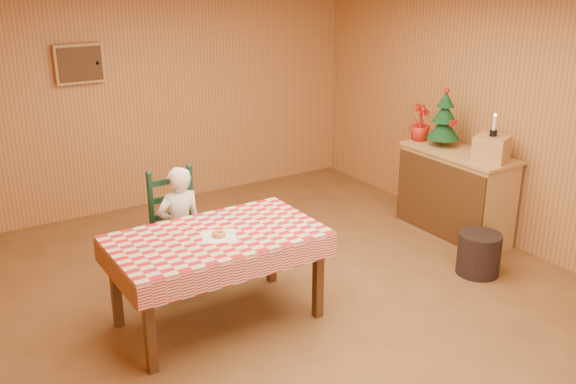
# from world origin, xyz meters

# --- Properties ---
(ground) EXTENTS (6.00, 6.00, 0.00)m
(ground) POSITION_xyz_m (0.00, 0.00, 0.00)
(ground) COLOR brown
(ground) RESTS_ON ground
(cabin_walls) EXTENTS (5.10, 6.05, 2.65)m
(cabin_walls) POSITION_xyz_m (-0.00, 0.53, 1.83)
(cabin_walls) COLOR #BA7D43
(cabin_walls) RESTS_ON ground
(dining_table) EXTENTS (1.66, 0.96, 0.77)m
(dining_table) POSITION_xyz_m (-0.73, 0.10, 0.69)
(dining_table) COLOR #4A2B13
(dining_table) RESTS_ON ground
(ladder_chair) EXTENTS (0.44, 0.40, 1.08)m
(ladder_chair) POSITION_xyz_m (-0.73, 0.89, 0.50)
(ladder_chair) COLOR #10301D
(ladder_chair) RESTS_ON ground
(seated_child) EXTENTS (0.41, 0.27, 1.12)m
(seated_child) POSITION_xyz_m (-0.73, 0.83, 0.56)
(seated_child) COLOR white
(seated_child) RESTS_ON ground
(napkin) EXTENTS (0.34, 0.34, 0.00)m
(napkin) POSITION_xyz_m (-0.73, 0.05, 0.77)
(napkin) COLOR white
(napkin) RESTS_ON dining_table
(donut) EXTENTS (0.13, 0.13, 0.04)m
(donut) POSITION_xyz_m (-0.73, 0.05, 0.79)
(donut) COLOR #CC8B49
(donut) RESTS_ON napkin
(shelf_unit) EXTENTS (0.54, 1.24, 0.93)m
(shelf_unit) POSITION_xyz_m (2.19, 0.35, 0.47)
(shelf_unit) COLOR tan
(shelf_unit) RESTS_ON ground
(crate) EXTENTS (0.39, 0.39, 0.25)m
(crate) POSITION_xyz_m (2.20, -0.05, 1.06)
(crate) COLOR tan
(crate) RESTS_ON shelf_unit
(christmas_tree) EXTENTS (0.34, 0.34, 0.62)m
(christmas_tree) POSITION_xyz_m (2.20, 0.60, 1.21)
(christmas_tree) COLOR #4A2B13
(christmas_tree) RESTS_ON shelf_unit
(flower_arrangement) EXTENTS (0.26, 0.26, 0.40)m
(flower_arrangement) POSITION_xyz_m (2.15, 0.90, 1.13)
(flower_arrangement) COLOR #A71A0F
(flower_arrangement) RESTS_ON shelf_unit
(candle_set) EXTENTS (0.07, 0.07, 0.22)m
(candle_set) POSITION_xyz_m (2.20, -0.05, 1.24)
(candle_set) COLOR black
(candle_set) RESTS_ON crate
(storage_bin) EXTENTS (0.48, 0.48, 0.40)m
(storage_bin) POSITION_xyz_m (1.71, -0.44, 0.20)
(storage_bin) COLOR black
(storage_bin) RESTS_ON ground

